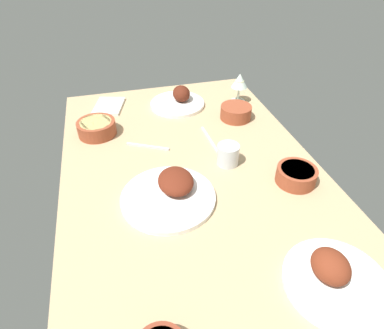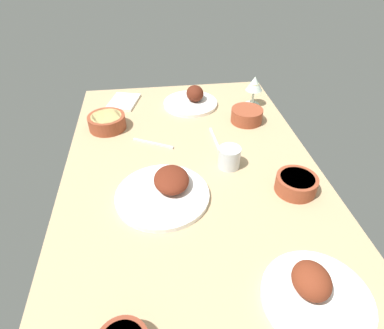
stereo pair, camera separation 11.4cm
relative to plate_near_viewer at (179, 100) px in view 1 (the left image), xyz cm
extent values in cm
cube|color=tan|center=(-48.59, 6.50, -4.27)|extent=(140.00, 90.00, 4.00)
cylinder|color=white|center=(-0.63, 0.85, -1.47)|extent=(25.13, 25.13, 1.60)
ellipsoid|color=#511E11|center=(1.14, -1.54, 2.66)|extent=(9.63, 8.03, 7.23)
cylinder|color=white|center=(-61.65, 17.76, -1.47)|extent=(29.96, 29.96, 1.60)
ellipsoid|color=#602314|center=(-58.38, 14.47, 1.98)|extent=(13.68, 11.37, 5.76)
cylinder|color=white|center=(-101.34, -15.85, -1.47)|extent=(25.88, 25.88, 1.60)
ellipsoid|color=maroon|center=(-99.04, -14.67, 2.49)|extent=(10.32, 8.93, 6.88)
cylinder|color=brown|center=(-16.55, 37.95, 0.67)|extent=(15.33, 15.33, 5.87)
cylinder|color=#D6BC70|center=(-16.55, 37.95, 3.10)|extent=(12.57, 12.57, 1.00)
cylinder|color=brown|center=(-64.10, -25.35, 0.47)|extent=(13.28, 13.28, 5.48)
cylinder|color=#DBCC7A|center=(-64.10, -25.35, 2.71)|extent=(10.89, 10.89, 1.00)
cylinder|color=brown|center=(-18.83, -21.24, 0.66)|extent=(13.45, 13.45, 5.87)
cylinder|color=#4C192D|center=(-18.83, -21.24, 3.10)|extent=(11.03, 11.03, 1.00)
cylinder|color=silver|center=(-4.21, -28.02, -2.02)|extent=(7.00, 7.00, 0.50)
cylinder|color=silver|center=(-4.21, -28.02, 1.73)|extent=(1.00, 1.00, 7.00)
cone|color=silver|center=(-4.21, -28.02, 8.48)|extent=(7.60, 7.60, 6.50)
cylinder|color=beige|center=(-4.21, -28.02, 7.03)|extent=(4.18, 4.18, 2.80)
cylinder|color=silver|center=(-48.89, -6.77, 1.56)|extent=(7.85, 7.85, 7.67)
cube|color=white|center=(5.81, 32.17, -1.67)|extent=(19.32, 16.34, 1.20)
cube|color=silver|center=(-32.69, -5.02, -1.87)|extent=(18.87, 1.70, 0.80)
cube|color=silver|center=(-31.21, 19.63, -1.87)|extent=(8.93, 15.61, 0.80)
camera|label=1|loc=(-135.41, 29.57, 69.87)|focal=30.38mm
camera|label=2|loc=(-137.63, 18.40, 69.87)|focal=30.38mm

